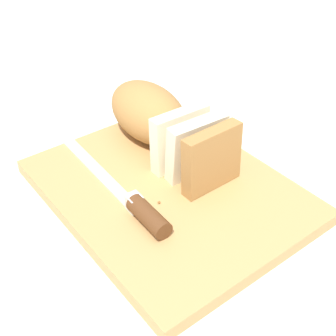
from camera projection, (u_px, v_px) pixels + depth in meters
ground_plane at (168, 196)px, 0.66m from camera, size 3.00×3.00×0.00m
cutting_board at (168, 190)px, 0.66m from camera, size 0.38×0.31×0.02m
bread_loaf at (160, 121)px, 0.70m from camera, size 0.25×0.10×0.09m
bread_knife at (136, 205)px, 0.60m from camera, size 0.28×0.03×0.03m
crumb_near_knife at (156, 162)px, 0.69m from camera, size 0.01×0.01×0.01m
crumb_near_loaf at (159, 202)px, 0.62m from camera, size 0.00×0.00×0.00m
crumb_stray_left at (144, 213)px, 0.60m from camera, size 0.01×0.01×0.01m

